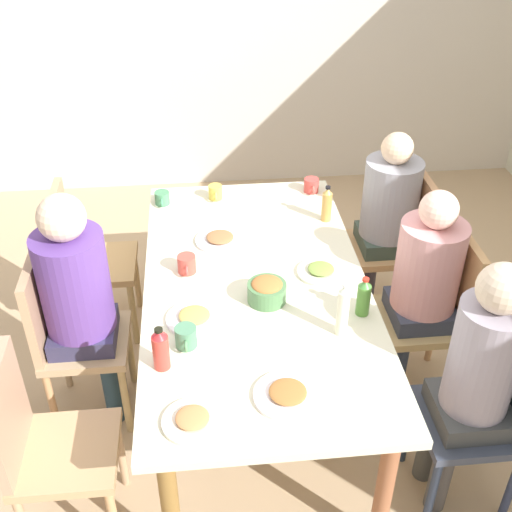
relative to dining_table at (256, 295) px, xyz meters
name	(u,v)px	position (x,y,z in m)	size (l,w,h in m)	color
ground_plane	(256,394)	(0.00, 0.00, -0.66)	(5.82, 5.82, 0.00)	tan
wall_left	(222,19)	(-2.48, 0.00, 0.64)	(0.12, 5.09, 2.60)	beige
dining_table	(256,295)	(0.00, 0.00, 0.00)	(1.94, 1.03, 0.73)	beige
chair_0	(67,332)	(0.00, -0.89, -0.15)	(0.40, 0.40, 0.90)	tan
person_0	(78,292)	(0.00, -0.80, 0.08)	(0.32, 0.32, 1.23)	#312D45
chair_1	(436,308)	(0.00, 0.89, -0.15)	(0.40, 0.40, 0.90)	tan
person_1	(424,278)	(0.00, 0.80, 0.04)	(0.31, 0.31, 1.16)	#2C3951
chair_2	(43,442)	(0.65, -0.89, -0.15)	(0.40, 0.40, 0.90)	tan
chair_3	(399,237)	(-0.65, 0.89, -0.15)	(0.40, 0.40, 0.90)	tan
person_3	(387,210)	(-0.65, 0.80, 0.04)	(0.31, 0.31, 1.16)	#3B3948
chair_4	(84,255)	(-0.65, -0.89, -0.15)	(0.40, 0.40, 0.90)	tan
chair_5	(489,407)	(0.65, 0.89, -0.15)	(0.40, 0.40, 0.90)	#363D4E
person_5	(477,372)	(0.65, 0.80, 0.06)	(0.30, 0.30, 1.22)	#474645
plate_0	(288,394)	(0.71, 0.05, 0.09)	(0.26, 0.26, 0.04)	white
plate_1	(321,271)	(-0.04, 0.31, 0.09)	(0.22, 0.22, 0.04)	silver
plate_2	(194,317)	(0.24, -0.29, 0.09)	(0.24, 0.24, 0.04)	white
plate_3	(220,239)	(-0.37, -0.15, 0.09)	(0.25, 0.25, 0.04)	white
plate_4	(193,420)	(0.80, -0.31, 0.09)	(0.22, 0.22, 0.04)	silver
bowl_0	(267,291)	(0.13, 0.03, 0.13)	(0.17, 0.17, 0.11)	#4C7B4B
cup_0	(215,192)	(-0.81, -0.15, 0.11)	(0.11, 0.08, 0.08)	#DDC54B
cup_1	(187,264)	(-0.12, -0.31, 0.12)	(0.12, 0.09, 0.09)	#D14C3F
cup_2	(162,198)	(-0.78, -0.44, 0.11)	(0.12, 0.08, 0.07)	#498A5E
cup_3	(311,185)	(-0.84, 0.40, 0.11)	(0.12, 0.08, 0.08)	#CF443E
cup_4	(186,337)	(0.39, -0.32, 0.12)	(0.12, 0.09, 0.09)	#4E8663
bottle_0	(327,205)	(-0.52, 0.43, 0.17)	(0.05, 0.05, 0.20)	gold
bottle_1	(364,297)	(0.26, 0.43, 0.16)	(0.06, 0.06, 0.19)	#4A8330
bottle_2	(161,349)	(0.51, -0.42, 0.16)	(0.06, 0.06, 0.19)	#D13C32
bottle_3	(343,310)	(0.38, 0.32, 0.19)	(0.05, 0.05, 0.26)	#E9E6C8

